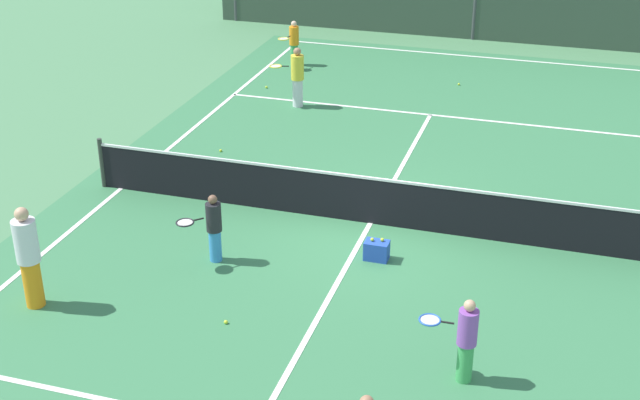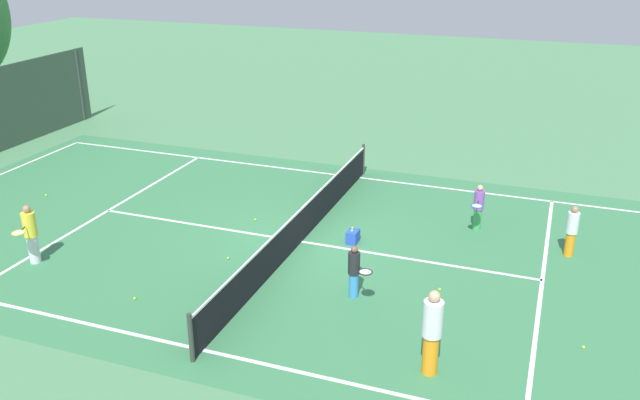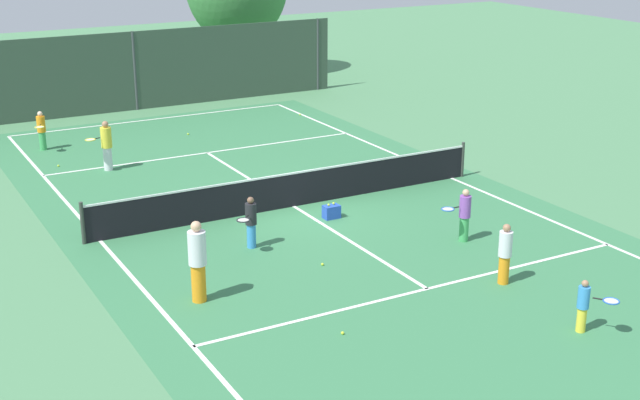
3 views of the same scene
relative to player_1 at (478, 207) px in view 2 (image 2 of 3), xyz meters
name	(u,v)px [view 2 (image 2 of 3)]	position (x,y,z in m)	size (l,w,h in m)	color
ground_plane	(301,242)	(-2.50, 4.44, -0.71)	(80.00, 80.00, 0.00)	#4C8456
court_surface	(301,242)	(-2.50, 4.44, -0.71)	(13.00, 25.00, 0.01)	#387A4C
tennis_net	(301,225)	(-2.50, 4.44, -0.20)	(11.90, 0.10, 1.10)	#333833
player_1	(478,207)	(0.00, 0.00, 0.00)	(0.86, 0.34, 1.37)	#3FA559
player_2	(432,332)	(-7.12, -0.08, 0.22)	(0.39, 0.39, 1.82)	orange
player_4	(31,233)	(-6.03, 10.48, 0.12)	(0.92, 0.54, 1.60)	silver
player_5	(572,231)	(-0.83, -2.52, 0.01)	(0.30, 0.30, 1.41)	orange
player_6	(354,271)	(-4.85, 2.17, -0.03)	(0.75, 0.76, 1.31)	#388CD8
ball_crate	(353,236)	(-2.05, 3.09, -0.53)	(0.44, 0.29, 0.43)	blue
tennis_ball_1	(135,298)	(-6.75, 6.94, -0.68)	(0.07, 0.07, 0.07)	#CCE533
tennis_ball_2	(583,347)	(-5.22, -2.91, -0.68)	(0.07, 0.07, 0.07)	#CCE533
tennis_ball_3	(255,220)	(-1.61, 6.26, -0.68)	(0.07, 0.07, 0.07)	#CCE533
tennis_ball_4	(228,258)	(-4.14, 5.85, -0.68)	(0.07, 0.07, 0.07)	#CCE533
tennis_ball_5	(46,195)	(-2.17, 13.49, -0.68)	(0.07, 0.07, 0.07)	#CCE533
tennis_ball_6	(440,289)	(-3.87, 0.33, -0.68)	(0.07, 0.07, 0.07)	#CCE533
tennis_ball_7	(120,148)	(2.89, 14.26, -0.68)	(0.07, 0.07, 0.07)	#CCE533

